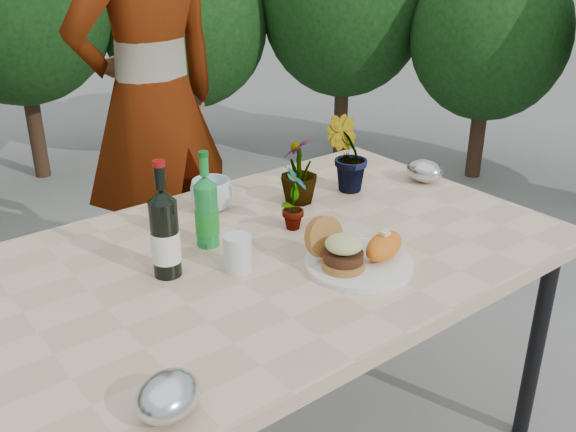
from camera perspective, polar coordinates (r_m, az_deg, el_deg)
patio_table at (r=1.76m, az=-1.61°, el=-4.70°), size 1.60×1.00×0.75m
shrub_hedge at (r=2.95m, az=-22.31°, el=13.12°), size 6.78×5.00×1.94m
dinner_plate at (r=1.66m, az=6.31°, el=-4.24°), size 0.28×0.28×0.01m
burger_stack at (r=1.62m, az=4.52°, el=-2.93°), size 0.11×0.16×0.11m
sweet_potato at (r=1.68m, az=8.52°, el=-2.64°), size 0.17×0.12×0.06m
grilled_veg at (r=1.72m, az=4.61°, el=-2.33°), size 0.08×0.05×0.03m
wine_bottle at (r=1.60m, az=-10.88°, el=-1.63°), size 0.07×0.07×0.30m
sparkling_water at (r=1.74m, az=-7.25°, el=0.36°), size 0.07×0.07×0.27m
plastic_cup at (r=1.62m, az=-4.49°, el=-3.29°), size 0.07×0.07×0.09m
seedling_left at (r=1.81m, az=0.49°, el=1.76°), size 0.12×0.13×0.20m
seedling_mid at (r=2.09m, az=5.25°, el=5.44°), size 0.17×0.17×0.25m
seedling_right at (r=2.00m, az=0.99°, el=4.12°), size 0.17×0.17×0.21m
blue_bowl at (r=1.97m, az=-6.81°, el=1.84°), size 0.13×0.13×0.10m
foil_packet_left at (r=1.20m, az=-10.62°, el=-15.45°), size 0.17×0.16×0.08m
foil_packet_right at (r=2.24m, az=12.02°, el=3.97°), size 0.12×0.14×0.08m
person at (r=2.56m, az=-11.93°, el=9.80°), size 0.74×0.54×1.86m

